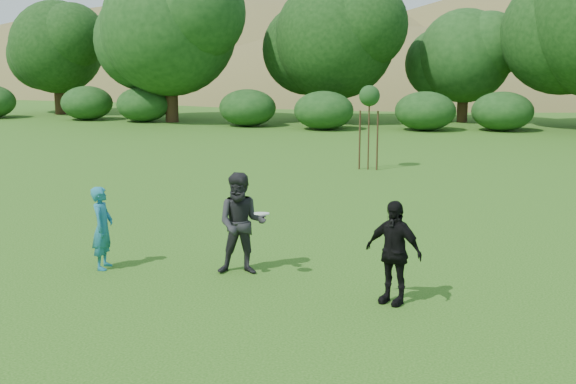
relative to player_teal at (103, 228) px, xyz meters
name	(u,v)px	position (x,y,z in m)	size (l,w,h in m)	color
ground	(244,288)	(2.87, -0.45, -0.77)	(120.00, 120.00, 0.00)	#19470C
player_teal	(103,228)	(0.00, 0.00, 0.00)	(0.56, 0.37, 1.54)	#1C6880
player_grey	(242,224)	(2.58, 0.34, 0.16)	(0.90, 0.70, 1.85)	#232325
player_black	(393,252)	(5.38, -0.54, 0.07)	(0.98, 0.41, 1.67)	black
frisbee	(262,214)	(3.03, 0.09, 0.42)	(0.27, 0.27, 0.05)	white
sapling	(369,98)	(3.10, 12.55, 1.65)	(0.70, 0.70, 2.85)	#3B2717
hillside	(430,198)	(2.31, 68.00, -12.74)	(150.00, 72.00, 52.00)	olive
tree_row	(470,34)	(6.09, 28.23, 4.10)	(53.92, 10.38, 9.62)	#3A2616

